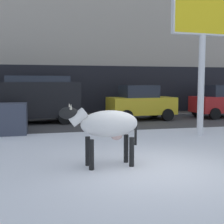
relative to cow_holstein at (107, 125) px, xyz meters
The scene contains 11 objects.
ground_plane 1.58m from the cow_holstein, 22.32° to the right, with size 120.00×120.00×0.00m, color white.
road_strip 8.10m from the cow_holstein, 81.94° to the left, with size 60.00×5.60×0.01m, color #423F3F.
building_facade 14.98m from the cow_holstein, 85.36° to the left, with size 44.00×6.10×13.00m.
cow_holstein is the anchor object (origin of this frame).
billboard 6.44m from the cow_holstein, 37.71° to the left, with size 2.53×0.37×5.56m.
car_black_van 8.63m from the cow_holstein, 102.90° to the left, with size 4.72×2.36×2.32m.
car_yellow_hatchback 9.22m from the cow_holstein, 66.30° to the left, with size 3.61×2.12×1.86m.
car_red_hatchback 12.13m from the cow_holstein, 44.39° to the left, with size 3.61×2.12×1.86m.
pedestrian_near_billboard 11.58m from the cow_holstein, 104.73° to the left, with size 0.36×0.24×1.73m.
pedestrian_by_cars 14.79m from the cow_holstein, 49.23° to the left, with size 0.36×0.24×1.73m.
dumpster 6.05m from the cow_holstein, 118.81° to the left, with size 1.70×1.10×1.20m, color #383D4C.
Camera 1 is at (-2.65, -6.45, 1.98)m, focal length 48.41 mm.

